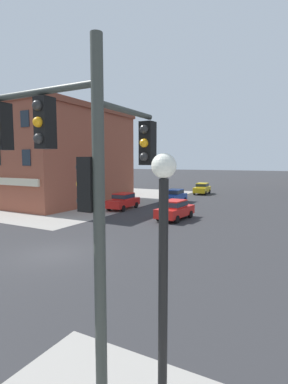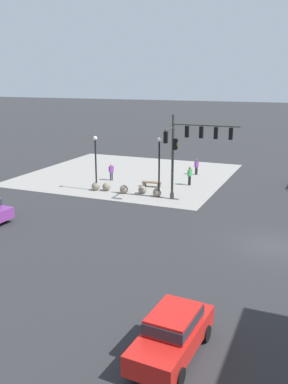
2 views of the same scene
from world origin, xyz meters
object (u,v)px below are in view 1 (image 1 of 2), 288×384
(car_cross_eastbound, at_px, (174,196))
(car_cross_westbound, at_px, (202,188))
(car_parked_curb, at_px, (175,209))
(car_main_northbound_far, at_px, (123,200))
(traffic_signal_main, at_px, (48,179))
(street_lamp_corner_near, at_px, (163,281))

(car_cross_eastbound, bearing_deg, car_cross_westbound, 91.24)
(car_cross_eastbound, distance_m, car_parked_curb, 9.82)
(car_cross_westbound, bearing_deg, car_main_northbound_far, -98.95)
(traffic_signal_main, distance_m, car_cross_westbound, 41.21)
(car_main_northbound_far, height_order, car_parked_curb, same)
(car_cross_westbound, bearing_deg, street_lamp_corner_near, -73.34)
(car_main_northbound_far, bearing_deg, car_parked_curb, -20.61)
(car_cross_eastbound, xyz_separation_m, car_parked_curb, (3.82, -9.05, 0.00))
(car_cross_eastbound, relative_size, car_parked_curb, 0.99)
(traffic_signal_main, distance_m, car_main_northbound_far, 25.47)
(street_lamp_corner_near, distance_m, car_cross_eastbound, 31.03)
(traffic_signal_main, xyz_separation_m, car_parked_curb, (-5.46, 19.36, -3.73))
(traffic_signal_main, height_order, street_lamp_corner_near, traffic_signal_main)
(car_cross_eastbound, bearing_deg, traffic_signal_main, -71.91)
(street_lamp_corner_near, relative_size, car_cross_eastbound, 1.14)
(traffic_signal_main, xyz_separation_m, car_cross_eastbound, (-9.28, 28.41, -3.73))
(street_lamp_corner_near, distance_m, car_main_northbound_far, 26.77)
(traffic_signal_main, relative_size, car_parked_curb, 1.54)
(street_lamp_corner_near, distance_m, car_cross_westbound, 41.95)
(traffic_signal_main, height_order, car_main_northbound_far, traffic_signal_main)
(car_main_northbound_far, height_order, car_cross_eastbound, same)
(traffic_signal_main, height_order, car_parked_curb, traffic_signal_main)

